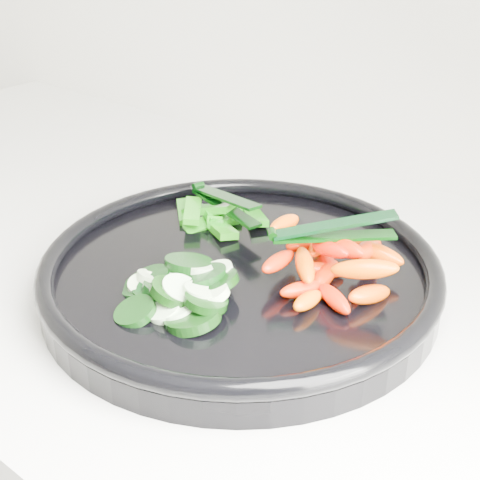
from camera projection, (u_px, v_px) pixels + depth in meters
The scene contains 6 objects.
veggie_tray at pixel (240, 272), 0.63m from camera, with size 0.49×0.49×0.04m.
cucumber_pile at pixel (177, 288), 0.58m from camera, with size 0.13×0.12×0.04m.
carrot_pile at pixel (333, 262), 0.60m from camera, with size 0.14×0.17×0.06m.
pepper_pile at pixel (216, 217), 0.71m from camera, with size 0.12×0.10×0.04m.
tong_carrot at pixel (330, 231), 0.59m from camera, with size 0.09×0.09×0.02m.
tong_pepper at pixel (223, 201), 0.70m from camera, with size 0.11×0.05×0.02m.
Camera 1 is at (0.13, 1.24, 1.27)m, focal length 50.00 mm.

